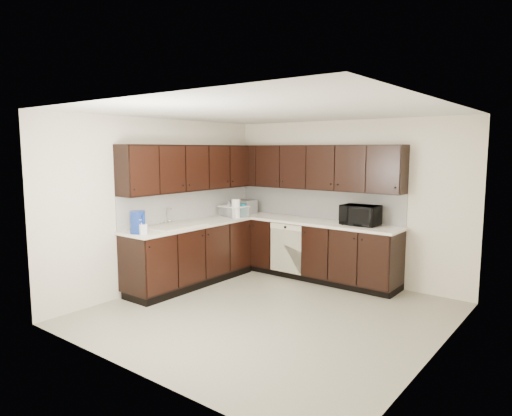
{
  "coord_description": "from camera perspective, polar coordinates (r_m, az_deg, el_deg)",
  "views": [
    {
      "loc": [
        3.25,
        -4.47,
        2.05
      ],
      "look_at": [
        -0.67,
        0.6,
        1.23
      ],
      "focal_mm": 32.0,
      "sensor_mm": 36.0,
      "label": 1
    }
  ],
  "objects": [
    {
      "name": "upper_cabinets",
      "position": [
        7.15,
        0.22,
        5.08
      ],
      "size": [
        3.0,
        2.8,
        0.7
      ],
      "color": "black",
      "rests_on": "wall_back"
    },
    {
      "name": "backsplash",
      "position": [
        7.36,
        0.05,
        0.54
      ],
      "size": [
        3.0,
        2.8,
        0.48
      ],
      "color": "silver",
      "rests_on": "countertop"
    },
    {
      "name": "paper_towel_roll",
      "position": [
        7.46,
        -2.53,
        -0.06
      ],
      "size": [
        0.17,
        0.17,
        0.3
      ],
      "primitive_type": "cylinder",
      "rotation": [
        0.0,
        0.0,
        0.24
      ],
      "color": "white",
      "rests_on": "countertop"
    },
    {
      "name": "microwave",
      "position": [
        6.9,
        12.9,
        -0.88
      ],
      "size": [
        0.54,
        0.36,
        0.3
      ],
      "primitive_type": "imported",
      "rotation": [
        0.0,
        0.0,
        -0.0
      ],
      "color": "black",
      "rests_on": "countertop"
    },
    {
      "name": "lower_cabinets",
      "position": [
        7.2,
        0.37,
        -5.8
      ],
      "size": [
        3.0,
        2.8,
        0.9
      ],
      "color": "black",
      "rests_on": "floor"
    },
    {
      "name": "blue_pitcher",
      "position": [
        6.26,
        -14.59,
        -1.72
      ],
      "size": [
        0.27,
        0.27,
        0.3
      ],
      "primitive_type": "cylinder",
      "rotation": [
        0.0,
        0.0,
        -0.43
      ],
      "color": "navy",
      "rests_on": "countertop"
    },
    {
      "name": "countertop",
      "position": [
        7.1,
        0.35,
        -1.83
      ],
      "size": [
        3.03,
        2.83,
        0.04
      ],
      "color": "silver",
      "rests_on": "lower_cabinets"
    },
    {
      "name": "wall_back",
      "position": [
        7.28,
        10.99,
        0.89
      ],
      "size": [
        4.0,
        0.02,
        2.5
      ],
      "primitive_type": "cube",
      "color": "beige",
      "rests_on": "floor"
    },
    {
      "name": "dishwasher",
      "position": [
        7.24,
        3.76,
        -4.68
      ],
      "size": [
        0.58,
        0.04,
        0.78
      ],
      "color": "beige",
      "rests_on": "lower_cabinets"
    },
    {
      "name": "wall_left",
      "position": [
        6.94,
        -11.79,
        0.55
      ],
      "size": [
        0.02,
        4.0,
        2.5
      ],
      "primitive_type": "cube",
      "color": "beige",
      "rests_on": "floor"
    },
    {
      "name": "sink",
      "position": [
        6.75,
        -10.03,
        -2.77
      ],
      "size": [
        0.54,
        0.82,
        0.42
      ],
      "color": "beige",
      "rests_on": "countertop"
    },
    {
      "name": "floor",
      "position": [
        5.89,
        1.65,
        -13.04
      ],
      "size": [
        4.0,
        4.0,
        0.0
      ],
      "primitive_type": "plane",
      "color": "gray",
      "rests_on": "ground"
    },
    {
      "name": "wall_right",
      "position": [
        4.71,
        21.81,
        -3.0
      ],
      "size": [
        0.02,
        4.0,
        2.5
      ],
      "primitive_type": "cube",
      "color": "beige",
      "rests_on": "floor"
    },
    {
      "name": "ceiling",
      "position": [
        5.54,
        1.74,
        11.97
      ],
      "size": [
        4.0,
        4.0,
        0.0
      ],
      "primitive_type": "plane",
      "rotation": [
        3.14,
        0.0,
        0.0
      ],
      "color": "white",
      "rests_on": "wall_back"
    },
    {
      "name": "soap_bottle_a",
      "position": [
        6.19,
        -13.99,
        -2.29
      ],
      "size": [
        0.11,
        0.11,
        0.2
      ],
      "primitive_type": "imported",
      "rotation": [
        0.0,
        0.0,
        -0.25
      ],
      "color": "gray",
      "rests_on": "countertop"
    },
    {
      "name": "soap_bottle_b",
      "position": [
        7.7,
        -3.37,
        -0.06
      ],
      "size": [
        0.12,
        0.12,
        0.24
      ],
      "primitive_type": "imported",
      "rotation": [
        0.0,
        0.0,
        0.37
      ],
      "color": "gray",
      "rests_on": "countertop"
    },
    {
      "name": "storage_bin",
      "position": [
        7.64,
        -2.82,
        -0.4
      ],
      "size": [
        0.5,
        0.43,
        0.17
      ],
      "primitive_type": "cube",
      "rotation": [
        0.0,
        0.0,
        -0.29
      ],
      "color": "white",
      "rests_on": "countertop"
    },
    {
      "name": "toaster_oven",
      "position": [
        7.97,
        -1.47,
        0.18
      ],
      "size": [
        0.39,
        0.3,
        0.24
      ],
      "primitive_type": "cube",
      "rotation": [
        0.0,
        0.0,
        -0.05
      ],
      "color": "#B0B0B2",
      "rests_on": "countertop"
    },
    {
      "name": "wall_front",
      "position": [
        4.16,
        -14.78,
        -4.03
      ],
      "size": [
        4.0,
        0.02,
        2.5
      ],
      "primitive_type": "cube",
      "color": "beige",
      "rests_on": "floor"
    },
    {
      "name": "teal_tumbler",
      "position": [
        7.59,
        -1.65,
        -0.26
      ],
      "size": [
        0.12,
        0.12,
        0.22
      ],
      "primitive_type": "cylinder",
      "rotation": [
        0.0,
        0.0,
        0.23
      ],
      "color": "#0B687B",
      "rests_on": "countertop"
    }
  ]
}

